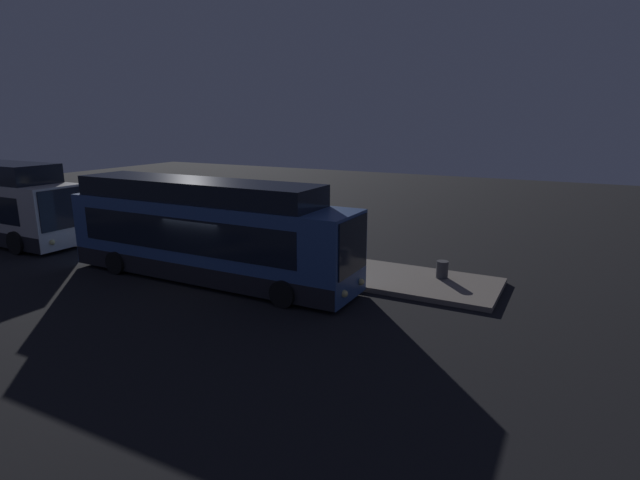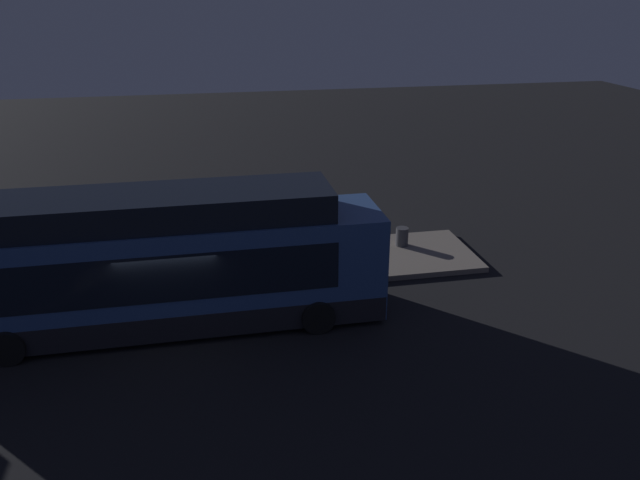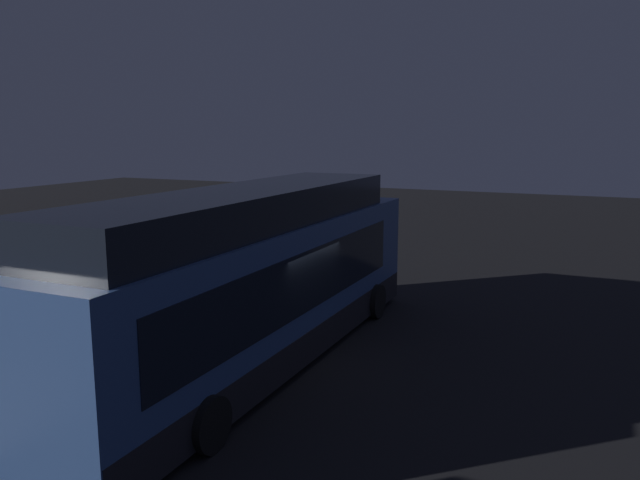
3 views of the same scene
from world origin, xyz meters
TOP-DOWN VIEW (x-y plane):
  - ground at (0.00, 0.00)m, footprint 80.00×80.00m
  - platform at (0.00, 3.31)m, footprint 20.00×3.42m
  - bus_lead at (-0.35, 0.24)m, footprint 12.13×2.74m
  - passenger_boarding at (2.82, 3.34)m, footprint 0.45×0.45m
  - passenger_waiting at (1.79, 3.71)m, footprint 0.57×0.68m
  - suitcase at (2.36, 3.86)m, footprint 0.35×0.24m
  - sign_post at (-2.72, 3.64)m, footprint 0.10×0.81m
  - trash_bin at (7.80, 3.95)m, footprint 0.44×0.44m

SIDE VIEW (x-z plane):
  - ground at x=0.00m, z-range 0.00..0.00m
  - platform at x=0.00m, z-range 0.00..0.18m
  - suitcase at x=2.36m, z-range 0.06..0.93m
  - trash_bin at x=7.80m, z-range 0.18..0.83m
  - passenger_boarding at x=2.82m, z-range 0.26..2.05m
  - passenger_waiting at x=1.79m, z-range 0.25..2.07m
  - bus_lead at x=-0.35m, z-range -0.18..3.62m
  - sign_post at x=-2.72m, z-range 0.54..3.04m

